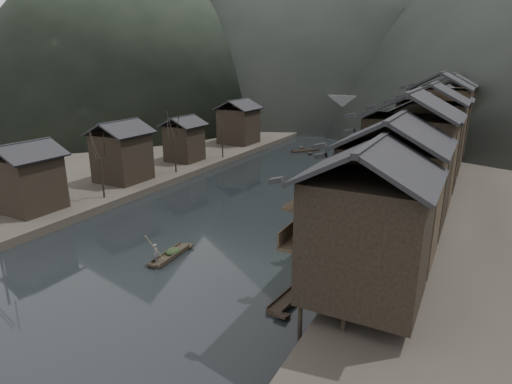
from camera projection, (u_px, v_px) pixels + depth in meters
The scene contains 12 objects.
water at pixel (206, 239), 42.34m from camera, with size 300.00×300.00×0.00m, color black.
left_bank at pixel (176, 140), 91.58m from camera, with size 40.00×200.00×1.20m, color #2D2823.
stilt_houses at pixel (427, 134), 48.81m from camera, with size 9.00×67.60×15.78m.
left_houses at pixel (169, 136), 66.81m from camera, with size 8.10×53.20×8.73m.
bare_trees at pixel (143, 141), 56.79m from camera, with size 3.83×43.56×7.67m.
moored_sampans at pixel (371, 204), 52.13m from camera, with size 2.58×55.83×0.47m.
midriver_boats at pixel (321, 158), 76.32m from camera, with size 14.69×17.63×0.45m.
stone_bridge at pixel (376, 112), 101.71m from camera, with size 40.00×6.00×9.00m.
hero_sampan at pixel (171, 255), 38.42m from camera, with size 1.39×5.29×0.44m.
cargo_heap at pixel (173, 248), 38.44m from camera, with size 1.16×1.51×0.69m, color black.
boatman at pixel (156, 251), 36.59m from camera, with size 0.66×0.43×1.80m, color #525254.
bamboo_pole at pixel (155, 222), 35.70m from camera, with size 0.06×0.06×4.21m, color #8C7A51.
Camera 1 is at (22.60, -32.27, 16.93)m, focal length 30.00 mm.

